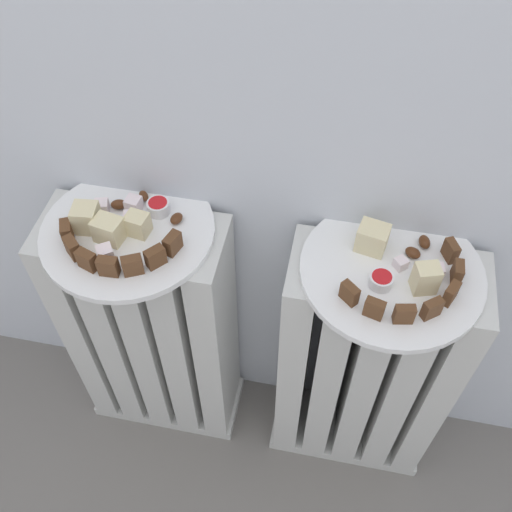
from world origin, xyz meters
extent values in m
cube|color=silver|center=(-0.22, 0.28, 0.01)|extent=(0.35, 0.16, 0.03)
cube|color=silver|center=(-0.36, 0.28, 0.34)|extent=(0.05, 0.16, 0.61)
cube|color=silver|center=(-0.29, 0.28, 0.34)|extent=(0.05, 0.16, 0.61)
cube|color=silver|center=(-0.22, 0.28, 0.34)|extent=(0.05, 0.16, 0.61)
cube|color=silver|center=(-0.15, 0.28, 0.34)|extent=(0.05, 0.16, 0.61)
cube|color=silver|center=(-0.08, 0.28, 0.34)|extent=(0.05, 0.16, 0.61)
cube|color=silver|center=(0.22, 0.28, 0.01)|extent=(0.35, 0.16, 0.03)
cube|color=silver|center=(0.08, 0.28, 0.34)|extent=(0.05, 0.16, 0.61)
cube|color=silver|center=(0.15, 0.28, 0.34)|extent=(0.05, 0.16, 0.61)
cube|color=silver|center=(0.22, 0.28, 0.34)|extent=(0.05, 0.16, 0.61)
cube|color=silver|center=(0.29, 0.28, 0.34)|extent=(0.05, 0.16, 0.61)
cube|color=silver|center=(0.36, 0.28, 0.34)|extent=(0.05, 0.16, 0.61)
cylinder|color=white|center=(-0.22, 0.28, 0.65)|extent=(0.30, 0.30, 0.01)
cylinder|color=white|center=(0.22, 0.28, 0.65)|extent=(0.30, 0.30, 0.01)
cube|color=#56351E|center=(-0.31, 0.24, 0.67)|extent=(0.03, 0.04, 0.03)
cube|color=#56351E|center=(-0.29, 0.21, 0.67)|extent=(0.03, 0.03, 0.03)
cube|color=#56351E|center=(-0.25, 0.19, 0.67)|extent=(0.04, 0.03, 0.03)
cube|color=#56351E|center=(-0.22, 0.19, 0.67)|extent=(0.03, 0.02, 0.03)
cube|color=#56351E|center=(-0.18, 0.19, 0.67)|extent=(0.04, 0.03, 0.03)
cube|color=#56351E|center=(-0.15, 0.22, 0.67)|extent=(0.03, 0.04, 0.03)
cube|color=#56351E|center=(-0.13, 0.25, 0.67)|extent=(0.03, 0.04, 0.03)
cube|color=beige|center=(-0.28, 0.27, 0.68)|extent=(0.04, 0.04, 0.05)
cube|color=beige|center=(-0.24, 0.25, 0.67)|extent=(0.05, 0.04, 0.04)
cube|color=beige|center=(-0.20, 0.28, 0.67)|extent=(0.04, 0.04, 0.04)
cube|color=white|center=(-0.28, 0.31, 0.66)|extent=(0.03, 0.03, 0.02)
cube|color=white|center=(-0.22, 0.30, 0.66)|extent=(0.03, 0.03, 0.02)
cube|color=white|center=(-0.22, 0.33, 0.67)|extent=(0.03, 0.03, 0.02)
cube|color=white|center=(-0.23, 0.21, 0.67)|extent=(0.03, 0.03, 0.02)
ellipsoid|color=#4C2814|center=(-0.25, 0.32, 0.66)|extent=(0.03, 0.03, 0.02)
ellipsoid|color=#4C2814|center=(-0.21, 0.35, 0.66)|extent=(0.03, 0.03, 0.02)
ellipsoid|color=#4C2814|center=(-0.14, 0.31, 0.66)|extent=(0.03, 0.03, 0.01)
cylinder|color=white|center=(-0.18, 0.33, 0.66)|extent=(0.04, 0.04, 0.02)
cylinder|color=red|center=(-0.18, 0.33, 0.67)|extent=(0.03, 0.03, 0.01)
cube|color=#56351E|center=(0.16, 0.21, 0.67)|extent=(0.03, 0.03, 0.03)
cube|color=#56351E|center=(0.20, 0.19, 0.67)|extent=(0.03, 0.02, 0.03)
cube|color=#56351E|center=(0.24, 0.19, 0.67)|extent=(0.03, 0.02, 0.03)
cube|color=#56351E|center=(0.28, 0.20, 0.67)|extent=(0.03, 0.03, 0.03)
cube|color=#56351E|center=(0.31, 0.24, 0.67)|extent=(0.03, 0.03, 0.03)
cube|color=#56351E|center=(0.32, 0.28, 0.67)|extent=(0.01, 0.03, 0.03)
cube|color=#56351E|center=(0.31, 0.32, 0.67)|extent=(0.03, 0.03, 0.03)
cube|color=beige|center=(0.27, 0.25, 0.68)|extent=(0.04, 0.04, 0.05)
cube|color=beige|center=(0.18, 0.32, 0.68)|extent=(0.05, 0.05, 0.05)
cube|color=white|center=(0.23, 0.29, 0.66)|extent=(0.03, 0.03, 0.02)
cube|color=white|center=(0.29, 0.28, 0.66)|extent=(0.02, 0.02, 0.02)
ellipsoid|color=#4C2814|center=(0.25, 0.31, 0.66)|extent=(0.03, 0.03, 0.02)
ellipsoid|color=#4C2814|center=(0.27, 0.34, 0.66)|extent=(0.02, 0.03, 0.02)
cylinder|color=white|center=(0.20, 0.25, 0.66)|extent=(0.04, 0.04, 0.02)
cylinder|color=red|center=(0.20, 0.25, 0.67)|extent=(0.03, 0.03, 0.01)
cube|color=#B7B7BC|center=(-0.30, 0.26, 0.65)|extent=(0.02, 0.06, 0.00)
cube|color=#B7B7BC|center=(-0.29, 0.31, 0.65)|extent=(0.02, 0.03, 0.00)
camera|label=1|loc=(0.12, -0.31, 1.38)|focal=40.72mm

